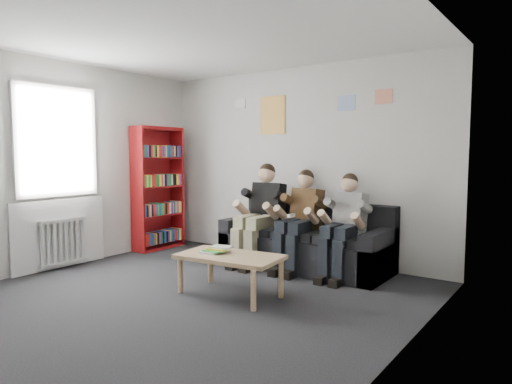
% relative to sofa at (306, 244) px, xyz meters
% --- Properties ---
extents(room_shell, '(5.00, 5.00, 5.00)m').
position_rel_sofa_xyz_m(room_shell, '(-0.40, -2.08, 1.05)').
color(room_shell, black).
rests_on(room_shell, ground).
extents(sofa, '(2.19, 0.90, 0.85)m').
position_rel_sofa_xyz_m(sofa, '(0.00, 0.00, 0.00)').
color(sofa, black).
rests_on(sofa, ground).
extents(bookshelf, '(0.29, 0.86, 1.91)m').
position_rel_sofa_xyz_m(bookshelf, '(-2.48, -0.30, 0.65)').
color(bookshelf, maroon).
rests_on(bookshelf, ground).
extents(coffee_table, '(1.08, 0.60, 0.43)m').
position_rel_sofa_xyz_m(coffee_table, '(-0.07, -1.50, 0.08)').
color(coffee_table, tan).
rests_on(coffee_table, ground).
extents(game_cases, '(0.28, 0.25, 0.07)m').
position_rel_sofa_xyz_m(game_cases, '(-0.26, -1.51, 0.16)').
color(game_cases, silver).
rests_on(game_cases, coffee_table).
extents(person_left, '(0.42, 0.90, 1.36)m').
position_rel_sofa_xyz_m(person_left, '(-0.61, -0.20, 0.37)').
color(person_left, black).
rests_on(person_left, sofa).
extents(person_middle, '(0.39, 0.83, 1.29)m').
position_rel_sofa_xyz_m(person_middle, '(0.00, -0.20, 0.34)').
color(person_middle, '#4E351A').
rests_on(person_middle, sofa).
extents(person_right, '(0.37, 0.79, 1.26)m').
position_rel_sofa_xyz_m(person_right, '(0.61, -0.20, 0.33)').
color(person_right, white).
rests_on(person_right, sofa).
extents(radiator, '(0.10, 0.64, 0.60)m').
position_rel_sofa_xyz_m(radiator, '(-2.55, -1.88, 0.05)').
color(radiator, silver).
rests_on(radiator, ground).
extents(window, '(0.05, 1.30, 2.36)m').
position_rel_sofa_xyz_m(window, '(-2.63, -1.88, 0.72)').
color(window, white).
rests_on(window, room_shell).
extents(poster_large, '(0.42, 0.01, 0.55)m').
position_rel_sofa_xyz_m(poster_large, '(-0.80, 0.40, 1.75)').
color(poster_large, '#E3D950').
rests_on(poster_large, room_shell).
extents(poster_blue, '(0.25, 0.01, 0.20)m').
position_rel_sofa_xyz_m(poster_blue, '(0.35, 0.40, 1.85)').
color(poster_blue, '#3A6BC6').
rests_on(poster_blue, room_shell).
extents(poster_pink, '(0.22, 0.01, 0.18)m').
position_rel_sofa_xyz_m(poster_pink, '(0.85, 0.40, 1.90)').
color(poster_pink, '#CF407F').
rests_on(poster_pink, room_shell).
extents(poster_sign, '(0.20, 0.01, 0.14)m').
position_rel_sofa_xyz_m(poster_sign, '(-1.40, 0.40, 1.95)').
color(poster_sign, white).
rests_on(poster_sign, room_shell).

